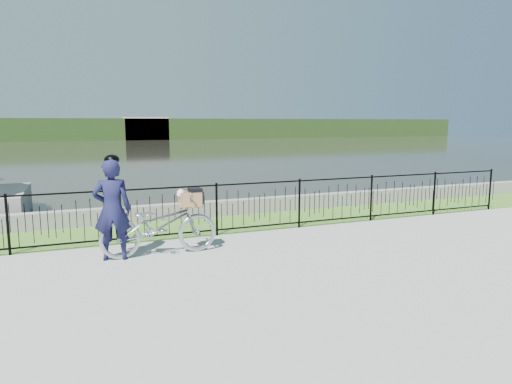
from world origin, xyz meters
name	(u,v)px	position (x,y,z in m)	size (l,w,h in m)	color
ground	(291,249)	(0.00, 0.00, 0.00)	(120.00, 120.00, 0.00)	gray
grass_strip	(244,222)	(0.00, 2.60, 0.00)	(60.00, 2.00, 0.01)	#437223
water	(120,151)	(0.00, 33.00, 0.00)	(120.00, 120.00, 0.00)	#28271E
quay_wall	(231,207)	(0.00, 3.60, 0.20)	(60.00, 0.30, 0.40)	gray
fence	(260,206)	(0.00, 1.60, 0.58)	(14.00, 0.06, 1.15)	black
far_treeline	(101,129)	(0.00, 60.00, 1.50)	(120.00, 6.00, 3.00)	#233C17
far_building_right	(146,128)	(6.00, 58.50, 1.60)	(6.00, 3.00, 3.20)	#A39783
bicycle_rig	(160,225)	(-2.41, 0.58, 0.57)	(2.14, 0.75, 1.23)	#A9AEB5
cyclist	(112,208)	(-3.23, 0.60, 0.93)	(0.72, 0.53, 1.88)	#141539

